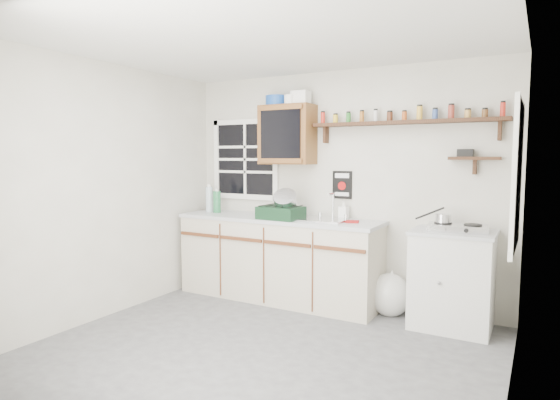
{
  "coord_description": "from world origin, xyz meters",
  "views": [
    {
      "loc": [
        1.94,
        -3.14,
        1.59
      ],
      "look_at": [
        -0.14,
        0.55,
        1.19
      ],
      "focal_mm": 30.0,
      "sensor_mm": 36.0,
      "label": 1
    }
  ],
  "objects_px": {
    "spice_shelf": "(405,121)",
    "dish_rack": "(282,209)",
    "right_cabinet": "(452,279)",
    "hotplate": "(458,228)",
    "upper_cabinet": "(287,135)",
    "main_cabinet": "(278,258)"
  },
  "relations": [
    {
      "from": "spice_shelf",
      "to": "dish_rack",
      "type": "xyz_separation_m",
      "value": [
        -1.2,
        -0.33,
        -0.9
      ]
    },
    {
      "from": "dish_rack",
      "to": "hotplate",
      "type": "relative_size",
      "value": 0.86
    },
    {
      "from": "spice_shelf",
      "to": "main_cabinet",
      "type": "bearing_deg",
      "value": -170.83
    },
    {
      "from": "right_cabinet",
      "to": "main_cabinet",
      "type": "bearing_deg",
      "value": -179.21
    },
    {
      "from": "spice_shelf",
      "to": "dish_rack",
      "type": "bearing_deg",
      "value": -164.58
    },
    {
      "from": "dish_rack",
      "to": "hotplate",
      "type": "xyz_separation_m",
      "value": [
        1.75,
        0.12,
        -0.08
      ]
    },
    {
      "from": "spice_shelf",
      "to": "hotplate",
      "type": "xyz_separation_m",
      "value": [
        0.55,
        -0.21,
        -0.99
      ]
    },
    {
      "from": "hotplate",
      "to": "upper_cabinet",
      "type": "bearing_deg",
      "value": 169.1
    },
    {
      "from": "right_cabinet",
      "to": "upper_cabinet",
      "type": "relative_size",
      "value": 1.4
    },
    {
      "from": "spice_shelf",
      "to": "dish_rack",
      "type": "height_order",
      "value": "spice_shelf"
    },
    {
      "from": "upper_cabinet",
      "to": "main_cabinet",
      "type": "bearing_deg",
      "value": -103.68
    },
    {
      "from": "right_cabinet",
      "to": "spice_shelf",
      "type": "distance_m",
      "value": 1.57
    },
    {
      "from": "main_cabinet",
      "to": "hotplate",
      "type": "distance_m",
      "value": 1.93
    },
    {
      "from": "right_cabinet",
      "to": "hotplate",
      "type": "distance_m",
      "value": 0.49
    },
    {
      "from": "spice_shelf",
      "to": "hotplate",
      "type": "height_order",
      "value": "spice_shelf"
    },
    {
      "from": "dish_rack",
      "to": "spice_shelf",
      "type": "bearing_deg",
      "value": 18.67
    },
    {
      "from": "upper_cabinet",
      "to": "hotplate",
      "type": "xyz_separation_m",
      "value": [
        1.84,
        -0.14,
        -0.88
      ]
    },
    {
      "from": "right_cabinet",
      "to": "hotplate",
      "type": "relative_size",
      "value": 1.69
    },
    {
      "from": "dish_rack",
      "to": "upper_cabinet",
      "type": "bearing_deg",
      "value": 111.04
    },
    {
      "from": "right_cabinet",
      "to": "upper_cabinet",
      "type": "xyz_separation_m",
      "value": [
        -1.8,
        0.12,
        1.37
      ]
    },
    {
      "from": "upper_cabinet",
      "to": "spice_shelf",
      "type": "height_order",
      "value": "upper_cabinet"
    },
    {
      "from": "hotplate",
      "to": "dish_rack",
      "type": "bearing_deg",
      "value": 177.45
    }
  ]
}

